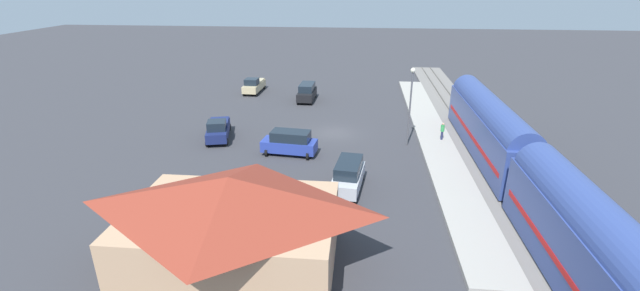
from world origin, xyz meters
The scene contains 12 objects.
ground_plane centered at (0.00, 0.00, 0.00)m, with size 200.00×200.00×0.00m, color #38383D.
railway_track centered at (-14.00, 0.00, 0.09)m, with size 4.80×70.00×0.30m.
platform centered at (-10.00, 0.00, 0.15)m, with size 3.20×46.00×0.30m.
passenger_train centered at (-14.00, 13.98, 2.86)m, with size 2.93×39.26×4.98m.
station_building centered at (4.00, 22.00, 2.84)m, with size 11.71×8.32×5.47m.
pedestrian_on_platform centered at (-10.60, 1.59, 1.28)m, with size 0.36×0.36×1.71m.
suv_black centered at (4.35, -12.08, 1.15)m, with size 2.12×4.96×2.22m.
pickup_tan centered at (12.26, -15.57, 1.03)m, with size 2.15×5.47×2.14m.
pickup_navy centered at (11.31, 2.75, 1.03)m, with size 3.15×5.71×2.14m.
suv_blue centered at (3.60, 5.98, 1.15)m, with size 5.09×2.81×2.22m.
suv_silver centered at (-1.90, 12.20, 1.15)m, with size 2.54×5.10×2.22m.
light_pole_near_platform centered at (-7.20, 2.66, 4.70)m, with size 0.44×0.44×7.43m.
Camera 1 is at (-2.56, 40.63, 14.88)m, focal length 23.52 mm.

